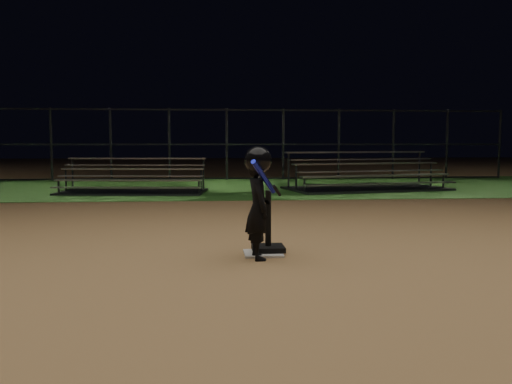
# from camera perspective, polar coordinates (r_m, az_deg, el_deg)

# --- Properties ---
(ground) EXTENTS (80.00, 80.00, 0.00)m
(ground) POSITION_cam_1_polar(r_m,az_deg,el_deg) (6.52, 0.76, -6.49)
(ground) COLOR #B0824F
(ground) RESTS_ON ground
(grass_strip) EXTENTS (60.00, 8.00, 0.01)m
(grass_strip) POSITION_cam_1_polar(r_m,az_deg,el_deg) (16.42, -2.69, 0.58)
(grass_strip) COLOR #25551B
(grass_strip) RESTS_ON ground
(home_plate) EXTENTS (0.45, 0.45, 0.02)m
(home_plate) POSITION_cam_1_polar(r_m,az_deg,el_deg) (6.52, 0.76, -6.38)
(home_plate) COLOR beige
(home_plate) RESTS_ON ground
(batting_tee) EXTENTS (0.38, 0.38, 0.73)m
(batting_tee) POSITION_cam_1_polar(r_m,az_deg,el_deg) (6.60, 1.27, -5.00)
(batting_tee) COLOR black
(batting_tee) RESTS_ON home_plate
(child_batter) EXTENTS (0.44, 0.62, 1.28)m
(child_batter) POSITION_cam_1_polar(r_m,az_deg,el_deg) (6.17, 0.21, -0.79)
(child_batter) COLOR black
(child_batter) RESTS_ON ground
(bleacher_left) EXTENTS (3.87, 2.18, 0.91)m
(bleacher_left) POSITION_cam_1_polar(r_m,az_deg,el_deg) (14.66, -12.63, 0.62)
(bleacher_left) COLOR #B5B5BA
(bleacher_left) RESTS_ON ground
(bleacher_right) EXTENTS (4.67, 2.95, 1.06)m
(bleacher_right) POSITION_cam_1_polar(r_m,az_deg,el_deg) (15.54, 11.41, 1.01)
(bleacher_right) COLOR #A7A7AC
(bleacher_right) RESTS_ON ground
(backstop_fence) EXTENTS (20.08, 0.08, 2.50)m
(backstop_fence) POSITION_cam_1_polar(r_m,az_deg,el_deg) (19.37, -3.05, 4.96)
(backstop_fence) COLOR #38383D
(backstop_fence) RESTS_ON ground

